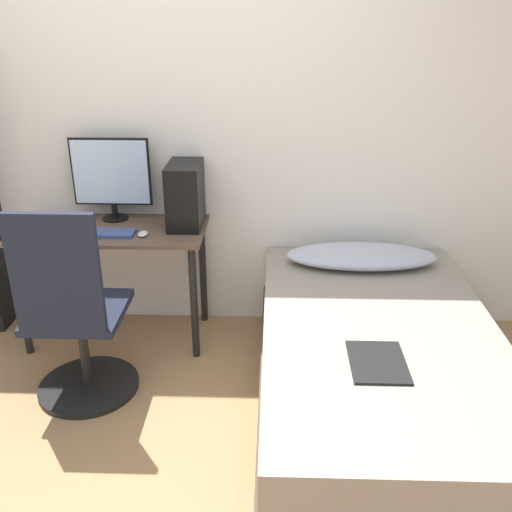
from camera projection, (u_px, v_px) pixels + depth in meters
ground_plane at (128, 492)px, 2.45m from camera, size 14.00×14.00×0.00m
wall_back at (172, 129)px, 3.39m from camera, size 8.00×0.05×2.50m
desk at (112, 247)px, 3.39m from camera, size 1.11×0.53×0.73m
office_chair at (76, 328)px, 2.89m from camera, size 0.54×0.54×1.09m
bed at (377, 372)px, 2.83m from camera, size 1.16×1.97×0.51m
pillow at (361, 256)px, 3.37m from camera, size 0.88×0.36×0.11m
magazine at (378, 362)px, 2.44m from camera, size 0.24×0.32×0.01m
monitor at (111, 175)px, 3.39m from camera, size 0.47×0.16×0.50m
keyboard at (103, 233)px, 3.24m from camera, size 0.36×0.13×0.02m
pc_tower at (185, 195)px, 3.33m from camera, size 0.19×0.34×0.37m
mouse at (143, 234)px, 3.24m from camera, size 0.06×0.09×0.02m
phone at (33, 224)px, 3.40m from camera, size 0.07×0.14×0.01m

